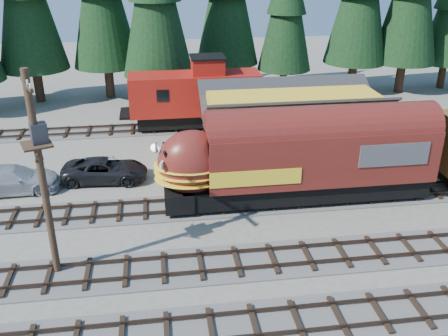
{
  "coord_description": "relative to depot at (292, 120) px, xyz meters",
  "views": [
    {
      "loc": [
        -9.47,
        -22.15,
        14.54
      ],
      "look_at": [
        -5.79,
        4.0,
        2.48
      ],
      "focal_mm": 40.0,
      "sensor_mm": 36.0,
      "label": 1
    }
  ],
  "objects": [
    {
      "name": "pickup_truck_b",
      "position": [
        -18.77,
        -2.84,
        -2.11
      ],
      "size": [
        6.01,
        2.71,
        1.71
      ],
      "primitive_type": "imported",
      "rotation": [
        0.0,
        0.0,
        1.62
      ],
      "color": "#B2B4BB",
      "rests_on": "ground"
    },
    {
      "name": "locomotive",
      "position": [
        -1.78,
        -6.5,
        -0.32
      ],
      "size": [
        16.69,
        3.32,
        4.54
      ],
      "color": "black",
      "rests_on": "ground"
    },
    {
      "name": "utility_pole",
      "position": [
        -14.62,
        -11.93,
        2.69
      ],
      "size": [
        1.57,
        2.3,
        9.9
      ],
      "rotation": [
        0.0,
        0.0,
        0.37
      ],
      "color": "black",
      "rests_on": "ground"
    },
    {
      "name": "depot",
      "position": [
        0.0,
        0.0,
        0.0
      ],
      "size": [
        12.8,
        7.0,
        5.3
      ],
      "color": "orange",
      "rests_on": "ground"
    },
    {
      "name": "pickup_truck_a",
      "position": [
        -13.09,
        -2.01,
        -2.19
      ],
      "size": [
        5.73,
        3.03,
        1.54
      ],
      "primitive_type": "imported",
      "rotation": [
        0.0,
        0.0,
        1.48
      ],
      "color": "black",
      "rests_on": "ground"
    },
    {
      "name": "caboose",
      "position": [
        -6.19,
        7.5,
        -0.2
      ],
      "size": [
        10.79,
        3.13,
        5.61
      ],
      "color": "black",
      "rests_on": "ground"
    },
    {
      "name": "ground",
      "position": [
        0.0,
        -10.5,
        -2.96
      ],
      "size": [
        120.0,
        120.0,
        0.0
      ],
      "primitive_type": "plane",
      "color": "#6B665B",
      "rests_on": "ground"
    },
    {
      "name": "track_spur",
      "position": [
        -10.0,
        7.5,
        -2.9
      ],
      "size": [
        32.0,
        3.2,
        0.33
      ],
      "color": "#4C4947",
      "rests_on": "ground"
    }
  ]
}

